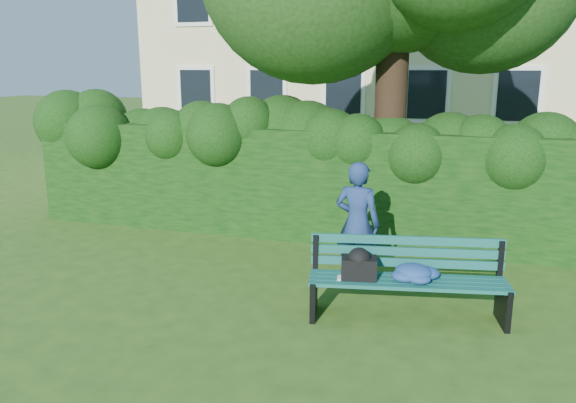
% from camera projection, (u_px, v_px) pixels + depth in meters
% --- Properties ---
extents(ground, '(80.00, 80.00, 0.00)m').
position_uv_depth(ground, '(275.00, 281.00, 7.42)').
color(ground, '#2E5019').
rests_on(ground, ground).
extents(hedge, '(10.00, 1.00, 1.80)m').
position_uv_depth(hedge, '(317.00, 183.00, 9.26)').
color(hedge, black).
rests_on(hedge, ground).
extents(park_bench, '(2.24, 0.96, 0.89)m').
position_uv_depth(park_bench, '(401.00, 275.00, 6.25)').
color(park_bench, '#105040').
rests_on(park_bench, ground).
extents(man_reading, '(0.64, 0.47, 1.62)m').
position_uv_depth(man_reading, '(357.00, 224.00, 7.18)').
color(man_reading, navy).
rests_on(man_reading, ground).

